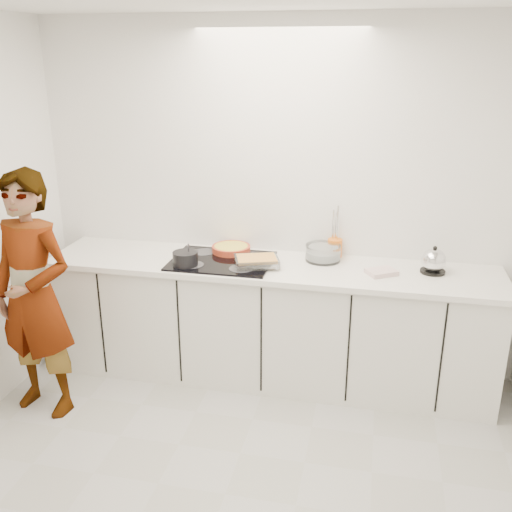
% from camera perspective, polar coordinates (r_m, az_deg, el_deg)
% --- Properties ---
extents(floor, '(3.60, 3.20, 0.00)m').
position_cam_1_polar(floor, '(3.46, -3.10, -22.69)').
color(floor, '#AFAFAE').
rests_on(floor, ground).
extents(wall_back, '(3.60, 0.00, 2.60)m').
position_cam_1_polar(wall_back, '(4.25, 2.23, 5.56)').
color(wall_back, white).
rests_on(wall_back, ground).
extents(base_cabinets, '(3.20, 0.58, 0.87)m').
position_cam_1_polar(base_cabinets, '(4.26, 1.32, -6.85)').
color(base_cabinets, silver).
rests_on(base_cabinets, floor).
extents(countertop, '(3.24, 0.64, 0.04)m').
position_cam_1_polar(countertop, '(4.07, 1.37, -1.11)').
color(countertop, white).
rests_on(countertop, base_cabinets).
extents(hob, '(0.72, 0.54, 0.01)m').
position_cam_1_polar(hob, '(4.12, -3.46, -0.49)').
color(hob, black).
rests_on(hob, countertop).
extents(tart_dish, '(0.30, 0.30, 0.05)m').
position_cam_1_polar(tart_dish, '(4.28, -2.50, 0.76)').
color(tart_dish, '#B23B21').
rests_on(tart_dish, hob).
extents(saucepan, '(0.19, 0.19, 0.17)m').
position_cam_1_polar(saucepan, '(4.02, -7.08, -0.26)').
color(saucepan, black).
rests_on(saucepan, hob).
extents(baking_dish, '(0.36, 0.31, 0.06)m').
position_cam_1_polar(baking_dish, '(4.00, 0.07, -0.49)').
color(baking_dish, silver).
rests_on(baking_dish, hob).
extents(mixing_bowl, '(0.30, 0.30, 0.12)m').
position_cam_1_polar(mixing_bowl, '(4.16, 6.71, 0.27)').
color(mixing_bowl, silver).
rests_on(mixing_bowl, countertop).
extents(tea_towel, '(0.24, 0.22, 0.03)m').
position_cam_1_polar(tea_towel, '(3.97, 12.42, -1.58)').
color(tea_towel, white).
rests_on(tea_towel, countertop).
extents(kettle, '(0.20, 0.20, 0.19)m').
position_cam_1_polar(kettle, '(4.07, 17.34, -0.53)').
color(kettle, black).
rests_on(kettle, countertop).
extents(utensil_crock, '(0.12, 0.12, 0.13)m').
position_cam_1_polar(utensil_crock, '(4.24, 7.88, 0.80)').
color(utensil_crock, orange).
rests_on(utensil_crock, countertop).
extents(cook, '(0.67, 0.49, 1.67)m').
position_cam_1_polar(cook, '(4.00, -21.32, -3.77)').
color(cook, silver).
rests_on(cook, floor).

